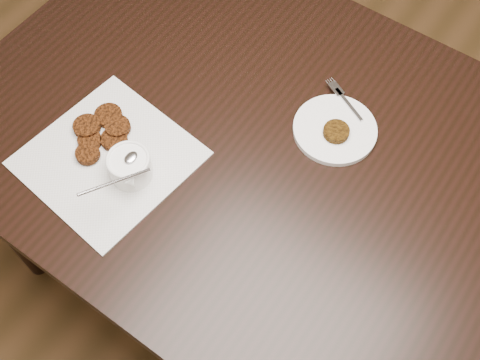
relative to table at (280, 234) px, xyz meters
The scene contains 6 objects.
floor 0.40m from the table, 78.46° to the right, with size 4.00×4.00×0.00m, color brown.
table is the anchor object (origin of this frame).
napkin 0.53m from the table, 144.41° to the right, with size 0.30×0.30×0.00m, color silver.
sauce_ramekin 0.54m from the table, 137.58° to the right, with size 0.11×0.11×0.12m, color white, non-canonical shape.
patty_cluster 0.55m from the table, 151.98° to the right, with size 0.19×0.19×0.02m, color #5D280C, non-canonical shape.
plate_with_patty 0.40m from the table, 70.07° to the left, with size 0.17×0.17×0.03m, color white, non-canonical shape.
Camera 1 is at (0.25, -0.42, 1.77)m, focal length 43.91 mm.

